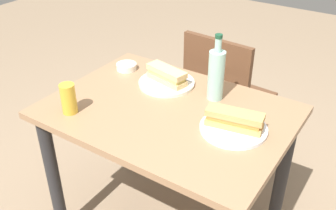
{
  "coord_description": "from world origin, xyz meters",
  "views": [
    {
      "loc": [
        0.76,
        -1.14,
        1.58
      ],
      "look_at": [
        0.0,
        0.0,
        0.75
      ],
      "focal_mm": 41.48,
      "sensor_mm": 36.0,
      "label": 1
    }
  ],
  "objects_px": {
    "dining_table": "(168,135)",
    "knife_far": "(235,117)",
    "chair_far": "(223,98)",
    "knife_near": "(173,76)",
    "plate_far": "(233,128)",
    "beer_glass": "(68,99)",
    "water_bottle": "(216,74)",
    "baguette_sandwich_far": "(234,119)",
    "baguette_sandwich_near": "(167,75)",
    "olive_bowl": "(126,67)",
    "plate_near": "(167,83)"
  },
  "relations": [
    {
      "from": "dining_table",
      "to": "knife_far",
      "type": "xyz_separation_m",
      "value": [
        0.27,
        0.07,
        0.15
      ]
    },
    {
      "from": "baguette_sandwich_far",
      "to": "beer_glass",
      "type": "xyz_separation_m",
      "value": [
        -0.61,
        -0.25,
        0.01
      ]
    },
    {
      "from": "beer_glass",
      "to": "olive_bowl",
      "type": "height_order",
      "value": "beer_glass"
    },
    {
      "from": "chair_far",
      "to": "baguette_sandwich_near",
      "type": "height_order",
      "value": "chair_far"
    },
    {
      "from": "chair_far",
      "to": "olive_bowl",
      "type": "height_order",
      "value": "chair_far"
    },
    {
      "from": "knife_near",
      "to": "water_bottle",
      "type": "bearing_deg",
      "value": -10.31
    },
    {
      "from": "baguette_sandwich_near",
      "to": "knife_near",
      "type": "relative_size",
      "value": 1.17
    },
    {
      "from": "chair_far",
      "to": "knife_near",
      "type": "bearing_deg",
      "value": -109.98
    },
    {
      "from": "knife_near",
      "to": "chair_far",
      "type": "bearing_deg",
      "value": 70.02
    },
    {
      "from": "baguette_sandwich_near",
      "to": "olive_bowl",
      "type": "xyz_separation_m",
      "value": [
        -0.25,
        0.02,
        -0.03
      ]
    },
    {
      "from": "chair_far",
      "to": "knife_far",
      "type": "bearing_deg",
      "value": -60.43
    },
    {
      "from": "baguette_sandwich_near",
      "to": "beer_glass",
      "type": "distance_m",
      "value": 0.46
    },
    {
      "from": "baguette_sandwich_far",
      "to": "knife_far",
      "type": "distance_m",
      "value": 0.07
    },
    {
      "from": "plate_near",
      "to": "baguette_sandwich_far",
      "type": "distance_m",
      "value": 0.45
    },
    {
      "from": "water_bottle",
      "to": "beer_glass",
      "type": "bearing_deg",
      "value": -135.78
    },
    {
      "from": "plate_far",
      "to": "olive_bowl",
      "type": "xyz_separation_m",
      "value": [
        -0.67,
        0.19,
        0.01
      ]
    },
    {
      "from": "chair_far",
      "to": "beer_glass",
      "type": "relative_size",
      "value": 6.9
    },
    {
      "from": "baguette_sandwich_near",
      "to": "knife_far",
      "type": "relative_size",
      "value": 1.17
    },
    {
      "from": "baguette_sandwich_near",
      "to": "knife_near",
      "type": "height_order",
      "value": "baguette_sandwich_near"
    },
    {
      "from": "chair_far",
      "to": "knife_near",
      "type": "xyz_separation_m",
      "value": [
        -0.12,
        -0.32,
        0.24
      ]
    },
    {
      "from": "knife_far",
      "to": "baguette_sandwich_far",
      "type": "bearing_deg",
      "value": -69.54
    },
    {
      "from": "baguette_sandwich_near",
      "to": "plate_far",
      "type": "relative_size",
      "value": 0.82
    },
    {
      "from": "plate_near",
      "to": "knife_far",
      "type": "relative_size",
      "value": 1.44
    },
    {
      "from": "dining_table",
      "to": "plate_far",
      "type": "xyz_separation_m",
      "value": [
        0.29,
        0.01,
        0.14
      ]
    },
    {
      "from": "plate_far",
      "to": "olive_bowl",
      "type": "distance_m",
      "value": 0.7
    },
    {
      "from": "water_bottle",
      "to": "beer_glass",
      "type": "height_order",
      "value": "water_bottle"
    },
    {
      "from": "plate_near",
      "to": "knife_near",
      "type": "distance_m",
      "value": 0.06
    },
    {
      "from": "plate_near",
      "to": "baguette_sandwich_near",
      "type": "xyz_separation_m",
      "value": [
        -0.0,
        0.0,
        0.04
      ]
    },
    {
      "from": "chair_far",
      "to": "plate_far",
      "type": "distance_m",
      "value": 0.66
    },
    {
      "from": "beer_glass",
      "to": "chair_far",
      "type": "bearing_deg",
      "value": 68.37
    },
    {
      "from": "chair_far",
      "to": "knife_near",
      "type": "height_order",
      "value": "chair_far"
    },
    {
      "from": "baguette_sandwich_far",
      "to": "beer_glass",
      "type": "bearing_deg",
      "value": -157.66
    },
    {
      "from": "knife_far",
      "to": "dining_table",
      "type": "bearing_deg",
      "value": -165.31
    },
    {
      "from": "chair_far",
      "to": "water_bottle",
      "type": "relative_size",
      "value": 3.0
    },
    {
      "from": "knife_far",
      "to": "beer_glass",
      "type": "height_order",
      "value": "beer_glass"
    },
    {
      "from": "dining_table",
      "to": "knife_far",
      "type": "bearing_deg",
      "value": 14.69
    },
    {
      "from": "knife_far",
      "to": "chair_far",
      "type": "bearing_deg",
      "value": 119.57
    },
    {
      "from": "beer_glass",
      "to": "water_bottle",
      "type": "bearing_deg",
      "value": 44.22
    },
    {
      "from": "baguette_sandwich_far",
      "to": "chair_far",
      "type": "bearing_deg",
      "value": 118.65
    },
    {
      "from": "baguette_sandwich_far",
      "to": "olive_bowl",
      "type": "distance_m",
      "value": 0.7
    },
    {
      "from": "plate_near",
      "to": "plate_far",
      "type": "xyz_separation_m",
      "value": [
        0.42,
        -0.16,
        0.0
      ]
    },
    {
      "from": "baguette_sandwich_near",
      "to": "water_bottle",
      "type": "relative_size",
      "value": 0.72
    },
    {
      "from": "plate_near",
      "to": "baguette_sandwich_near",
      "type": "distance_m",
      "value": 0.04
    },
    {
      "from": "knife_near",
      "to": "water_bottle",
      "type": "relative_size",
      "value": 0.62
    },
    {
      "from": "knife_far",
      "to": "water_bottle",
      "type": "height_order",
      "value": "water_bottle"
    },
    {
      "from": "plate_near",
      "to": "beer_glass",
      "type": "xyz_separation_m",
      "value": [
        -0.2,
        -0.42,
        0.06
      ]
    },
    {
      "from": "chair_far",
      "to": "water_bottle",
      "type": "xyz_separation_m",
      "value": [
        0.12,
        -0.37,
        0.34
      ]
    },
    {
      "from": "chair_far",
      "to": "plate_near",
      "type": "distance_m",
      "value": 0.46
    },
    {
      "from": "plate_near",
      "to": "water_bottle",
      "type": "distance_m",
      "value": 0.27
    },
    {
      "from": "plate_near",
      "to": "olive_bowl",
      "type": "height_order",
      "value": "olive_bowl"
    }
  ]
}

